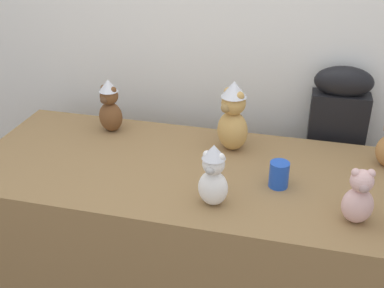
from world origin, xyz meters
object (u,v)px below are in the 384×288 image
at_px(teddy_bear_chestnut, 110,106).
at_px(teddy_bear_honey, 233,117).
at_px(display_table, 192,236).
at_px(teddy_bear_snow, 213,176).
at_px(party_cup_blue, 279,175).
at_px(instrument_case, 331,165).
at_px(teddy_bear_blush, 359,198).

bearing_deg(teddy_bear_chestnut, teddy_bear_honey, 12.56).
distance_m(display_table, teddy_bear_snow, 0.57).
bearing_deg(party_cup_blue, teddy_bear_honey, 131.42).
distance_m(display_table, teddy_bear_honey, 0.60).
relative_size(instrument_case, teddy_bear_snow, 4.22).
relative_size(instrument_case, teddy_bear_honey, 3.24).
bearing_deg(teddy_bear_honey, instrument_case, 67.66).
relative_size(display_table, teddy_bear_chestnut, 7.20).
bearing_deg(instrument_case, teddy_bear_blush, -87.01).
bearing_deg(teddy_bear_chestnut, instrument_case, 30.26).
height_order(teddy_bear_blush, teddy_bear_snow, teddy_bear_snow).
bearing_deg(party_cup_blue, teddy_bear_snow, -140.99).
distance_m(display_table, teddy_bear_chestnut, 0.75).
relative_size(teddy_bear_blush, teddy_bear_honey, 0.66).
xyz_separation_m(teddy_bear_chestnut, party_cup_blue, (0.86, -0.31, -0.08)).
xyz_separation_m(teddy_bear_honey, party_cup_blue, (0.24, -0.28, -0.11)).
height_order(display_table, teddy_bear_honey, teddy_bear_honey).
distance_m(teddy_bear_blush, teddy_bear_chestnut, 1.26).
distance_m(teddy_bear_blush, teddy_bear_snow, 0.53).
bearing_deg(teddy_bear_blush, teddy_bear_chestnut, 148.52).
bearing_deg(party_cup_blue, teddy_bear_blush, -29.95).
xyz_separation_m(teddy_bear_honey, teddy_bear_snow, (0.01, -0.46, -0.04)).
xyz_separation_m(instrument_case, teddy_bear_snow, (-0.47, -0.78, 0.32)).
xyz_separation_m(teddy_bear_honey, teddy_bear_chestnut, (-0.62, 0.04, -0.03)).
xyz_separation_m(display_table, teddy_bear_honey, (0.13, 0.22, 0.53)).
bearing_deg(teddy_bear_chestnut, party_cup_blue, -3.85).
xyz_separation_m(display_table, party_cup_blue, (0.38, -0.05, 0.43)).
height_order(display_table, teddy_bear_chestnut, teddy_bear_chestnut).
bearing_deg(teddy_bear_blush, display_table, 153.07).
relative_size(instrument_case, teddy_bear_chestnut, 4.00).
xyz_separation_m(teddy_bear_snow, party_cup_blue, (0.23, 0.19, -0.07)).
bearing_deg(teddy_bear_snow, teddy_bear_honey, 98.61).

